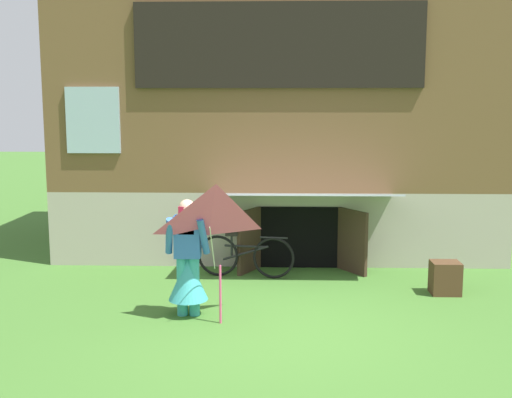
# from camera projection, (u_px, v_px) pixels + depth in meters

# --- Properties ---
(ground_plane) EXTENTS (60.00, 60.00, 0.00)m
(ground_plane) POSITION_uv_depth(u_px,v_px,m) (278.00, 328.00, 7.79)
(ground_plane) COLOR #3D6B28
(log_house) EXTENTS (7.91, 5.55, 5.36)m
(log_house) POSITION_uv_depth(u_px,v_px,m) (278.00, 109.00, 12.55)
(log_house) COLOR #ADA393
(log_house) RESTS_ON ground_plane
(person) EXTENTS (0.61, 0.52, 1.55)m
(person) POSITION_uv_depth(u_px,v_px,m) (188.00, 267.00, 8.18)
(person) COLOR teal
(person) RESTS_ON ground_plane
(kite) EXTENTS (1.16, 1.03, 1.74)m
(kite) POSITION_uv_depth(u_px,v_px,m) (217.00, 222.00, 7.54)
(kite) COLOR #E54C7F
(kite) RESTS_ON ground_plane
(bicycle_black) EXTENTS (1.58, 0.25, 0.72)m
(bicycle_black) POSITION_uv_depth(u_px,v_px,m) (245.00, 256.00, 10.07)
(bicycle_black) COLOR black
(bicycle_black) RESTS_ON ground_plane
(wooden_crate) EXTENTS (0.42, 0.35, 0.48)m
(wooden_crate) POSITION_uv_depth(u_px,v_px,m) (445.00, 278.00, 9.18)
(wooden_crate) COLOR #4C331E
(wooden_crate) RESTS_ON ground_plane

